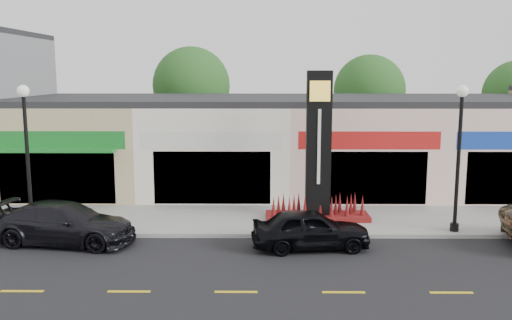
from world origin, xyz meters
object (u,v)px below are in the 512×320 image
at_px(car_dark_sedan, 64,223).
at_px(car_black_sedan, 311,229).
at_px(pylon_sign, 318,168).
at_px(lamp_west_near, 27,143).
at_px(lamp_east_near, 459,144).

bearing_deg(car_dark_sedan, car_black_sedan, -85.00).
height_order(pylon_sign, car_dark_sedan, pylon_sign).
relative_size(lamp_west_near, car_dark_sedan, 1.07).
bearing_deg(car_dark_sedan, lamp_east_near, -77.02).
height_order(lamp_east_near, car_dark_sedan, lamp_east_near).
height_order(lamp_east_near, car_black_sedan, lamp_east_near).
bearing_deg(lamp_east_near, car_black_sedan, -163.35).
distance_m(lamp_west_near, pylon_sign, 11.19).
xyz_separation_m(pylon_sign, car_black_sedan, (-0.58, -3.37, -1.58)).
height_order(lamp_west_near, car_dark_sedan, lamp_west_near).
bearing_deg(lamp_west_near, car_black_sedan, -9.10).
height_order(lamp_west_near, pylon_sign, pylon_sign).
bearing_deg(car_black_sedan, pylon_sign, -15.25).
distance_m(lamp_west_near, lamp_east_near, 16.00).
relative_size(lamp_east_near, car_dark_sedan, 1.07).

